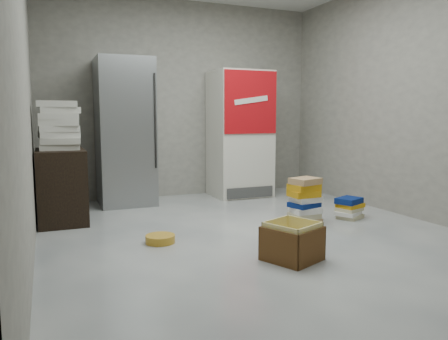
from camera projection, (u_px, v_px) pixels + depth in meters
ground at (260, 237)px, 4.21m from camera, size 5.00×5.00×0.00m
room_shell at (262, 46)px, 3.99m from camera, size 4.04×5.04×2.82m
steel_fridge at (125, 132)px, 5.71m from camera, size 0.70×0.72×1.90m
coke_cooler at (240, 134)px, 6.33m from camera, size 0.80×0.73×1.80m
wood_shelf at (62, 186)px, 4.79m from camera, size 0.50×0.80×0.80m
supply_box_stack at (59, 126)px, 4.71m from camera, size 0.44×0.44×0.52m
phonebook_stack_main at (305, 201)px, 4.71m from camera, size 0.35×0.31×0.50m
phonebook_stack_side at (349, 208)px, 4.98m from camera, size 0.37×0.33×0.24m
cardboard_box at (292, 244)px, 3.53m from camera, size 0.51×0.51×0.31m
bucket_lid at (160, 239)px, 4.02m from camera, size 0.35×0.35×0.07m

